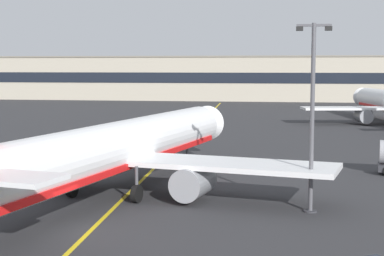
# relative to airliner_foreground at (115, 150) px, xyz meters

# --- Properties ---
(ground_plane) EXTENTS (400.00, 400.00, 0.00)m
(ground_plane) POSITION_rel_airliner_foreground_xyz_m (0.00, -9.83, -3.37)
(ground_plane) COLOR #2D2D30
(taxiway_centreline) EXTENTS (7.64, 179.86, 0.01)m
(taxiway_centreline) POSITION_rel_airliner_foreground_xyz_m (0.00, 20.17, -3.37)
(taxiway_centreline) COLOR yellow
(taxiway_centreline) RESTS_ON ground
(airliner_foreground) EXTENTS (32.30, 41.18, 11.65)m
(airliner_foreground) POSITION_rel_airliner_foreground_xyz_m (0.00, 0.00, 0.00)
(airliner_foreground) COLOR white
(airliner_foreground) RESTS_ON ground
(apron_lamp_post) EXTENTS (2.24, 0.90, 12.21)m
(apron_lamp_post) POSITION_rel_airliner_foreground_xyz_m (14.00, -3.16, 3.03)
(apron_lamp_post) COLOR #515156
(apron_lamp_post) RESTS_ON ground
(terminal_building) EXTENTS (153.67, 12.40, 12.19)m
(terminal_building) POSITION_rel_airliner_foreground_xyz_m (-1.16, 122.70, 2.73)
(terminal_building) COLOR #B2A893
(terminal_building) RESTS_ON ground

